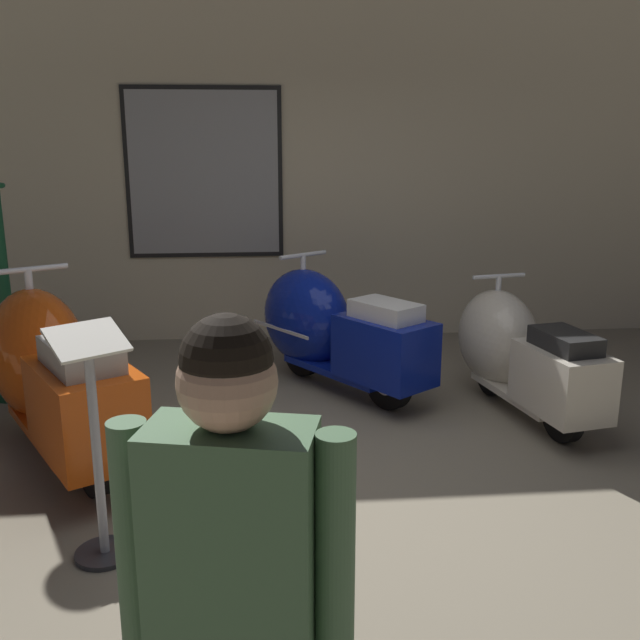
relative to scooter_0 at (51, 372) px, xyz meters
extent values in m
plane|color=gray|center=(1.70, -0.64, -0.51)|extent=(60.00, 60.00, 0.00)
cube|color=beige|center=(1.70, 2.59, 1.48)|extent=(18.00, 0.20, 3.98)
cube|color=black|center=(0.81, 2.48, 1.09)|extent=(1.45, 0.03, 1.56)
cube|color=#9E9E9E|center=(0.81, 2.46, 1.09)|extent=(1.37, 0.01, 1.48)
cylinder|color=black|center=(-0.18, 0.31, -0.29)|extent=(0.31, 0.44, 0.45)
cylinder|color=silver|center=(-0.18, 0.31, -0.29)|extent=(0.20, 0.23, 0.20)
cylinder|color=black|center=(0.36, -0.62, -0.29)|extent=(0.31, 0.44, 0.45)
cylinder|color=silver|center=(0.36, -0.62, -0.29)|extent=(0.20, 0.23, 0.20)
cube|color=#C6470F|center=(0.09, -0.16, -0.31)|extent=(0.89, 1.14, 0.06)
ellipsoid|color=#C6470F|center=(-0.15, 0.26, 0.04)|extent=(0.99, 1.12, 0.86)
cube|color=#C6470F|center=(0.34, -0.59, -0.04)|extent=(0.78, 0.89, 0.50)
cube|color=gray|center=(0.34, -0.59, 0.28)|extent=(0.55, 0.63, 0.14)
sphere|color=silver|center=(-0.31, 0.53, 0.27)|extent=(0.17, 0.17, 0.17)
cylinder|color=silver|center=(-0.17, 0.29, 0.43)|extent=(0.05, 0.05, 0.32)
cylinder|color=silver|center=(-0.17, 0.29, 0.59)|extent=(0.45, 0.28, 0.04)
cylinder|color=black|center=(1.64, 1.30, -0.30)|extent=(0.31, 0.39, 0.42)
cylinder|color=silver|center=(1.64, 1.30, -0.30)|extent=(0.19, 0.21, 0.19)
cylinder|color=black|center=(2.21, 0.49, -0.30)|extent=(0.31, 0.39, 0.42)
cylinder|color=silver|center=(2.21, 0.49, -0.30)|extent=(0.19, 0.21, 0.19)
cube|color=navy|center=(1.93, 0.90, -0.32)|extent=(0.88, 1.02, 0.05)
ellipsoid|color=navy|center=(1.67, 1.26, -0.01)|extent=(0.95, 1.03, 0.79)
cube|color=navy|center=(2.19, 0.53, -0.07)|extent=(0.75, 0.82, 0.46)
cube|color=silver|center=(2.19, 0.53, 0.22)|extent=(0.53, 0.58, 0.12)
sphere|color=silver|center=(1.50, 1.49, 0.21)|extent=(0.16, 0.16, 0.16)
cylinder|color=silver|center=(1.65, 1.28, 0.36)|extent=(0.05, 0.05, 0.29)
cylinder|color=silver|center=(1.65, 1.28, 0.50)|extent=(0.39, 0.29, 0.03)
cube|color=silver|center=(1.45, 1.10, -0.06)|extent=(0.42, 0.58, 0.02)
cylinder|color=black|center=(3.06, 0.72, -0.32)|extent=(0.15, 0.39, 0.38)
cylinder|color=silver|center=(3.06, 0.72, -0.32)|extent=(0.12, 0.19, 0.17)
cylinder|color=black|center=(3.23, -0.17, -0.32)|extent=(0.15, 0.39, 0.38)
cylinder|color=silver|center=(3.23, -0.17, -0.32)|extent=(0.12, 0.19, 0.17)
cube|color=beige|center=(3.15, 0.27, -0.34)|extent=(0.51, 0.95, 0.05)
ellipsoid|color=beige|center=(3.07, 0.67, -0.05)|extent=(0.64, 0.88, 0.72)
cube|color=beige|center=(3.23, -0.13, -0.11)|extent=(0.50, 0.71, 0.42)
cube|color=black|center=(3.23, -0.13, 0.16)|extent=(0.35, 0.50, 0.11)
sphere|color=silver|center=(3.02, 0.93, 0.15)|extent=(0.14, 0.14, 0.14)
cylinder|color=silver|center=(3.06, 0.70, 0.28)|extent=(0.04, 0.04, 0.27)
cylinder|color=silver|center=(3.06, 0.70, 0.42)|extent=(0.42, 0.11, 0.03)
cylinder|color=#144728|center=(-0.58, 0.97, -0.42)|extent=(0.28, 0.28, 0.18)
cube|color=#4C724C|center=(1.23, -2.91, 0.54)|extent=(0.39, 0.27, 0.55)
cylinder|color=#4C724C|center=(1.44, -2.96, 0.53)|extent=(0.09, 0.09, 0.57)
cylinder|color=#4C724C|center=(1.01, -2.86, 0.53)|extent=(0.09, 0.09, 0.57)
sphere|color=tan|center=(1.23, -2.91, 0.92)|extent=(0.21, 0.21, 0.21)
sphere|color=black|center=(1.23, -2.91, 0.96)|extent=(0.19, 0.19, 0.19)
cylinder|color=#333338|center=(0.55, -1.25, -0.50)|extent=(0.28, 0.28, 0.02)
cylinder|color=#A5A5AD|center=(0.55, -1.25, 0.02)|extent=(0.04, 0.04, 1.02)
cube|color=silver|center=(0.55, -1.25, 0.55)|extent=(0.39, 0.37, 0.12)
camera|label=1|loc=(1.30, -4.28, 1.39)|focal=39.65mm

